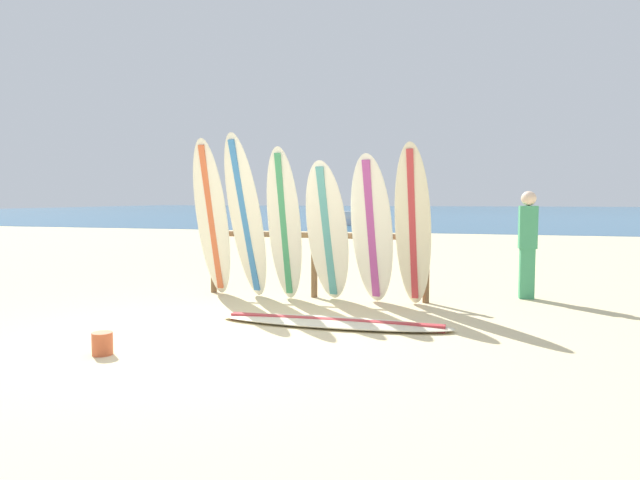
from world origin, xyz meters
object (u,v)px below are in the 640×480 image
Objects in this scene: surfboard_leaning_center_right at (372,230)px; beachgoer_standing at (528,240)px; surfboard_leaning_far_left at (212,219)px; surfboard_leaning_center at (327,233)px; surfboard_leaning_left at (246,217)px; surfboard_leaning_center_left at (284,225)px; sand_bucket at (102,344)px; surfboard_leaning_right at (413,226)px; surfboard_rack at (314,249)px; small_boat_offshore at (350,220)px; surfboard_lying_on_sand at (334,322)px.

surfboard_leaning_center_right is 1.32× the size of beachgoer_standing.
beachgoer_standing is (4.30, 1.08, -0.29)m from surfboard_leaning_far_left.
surfboard_leaning_center_right is at bearing -152.69° from beachgoer_standing.
surfboard_leaning_center_right reaches higher than surfboard_leaning_center.
surfboard_leaning_center_right is (1.75, 0.09, -0.15)m from surfboard_leaning_left.
surfboard_leaning_center_left reaches higher than sand_bucket.
sand_bucket is (-0.13, -2.96, -1.04)m from surfboard_leaning_left.
surfboard_leaning_left reaches higher than surfboard_leaning_right.
beachgoer_standing is at bearing 13.75° from surfboard_rack.
surfboard_leaning_far_left is 1.17× the size of surfboard_leaning_center.
small_boat_offshore is at bearing 102.12° from surfboard_leaning_center.
surfboard_lying_on_sand is 23.98m from small_boat_offshore.
surfboard_leaning_right is at bearing 0.02° from surfboard_leaning_far_left.
surfboard_rack is at bearing 73.60° from sand_bucket.
beachgoer_standing reaches higher than small_boat_offshore.
beachgoer_standing reaches higher than surfboard_rack.
surfboard_leaning_right reaches higher than small_boat_offshore.
surfboard_leaning_left is 0.70× the size of small_boat_offshore.
surfboard_leaning_far_left is at bearing 177.98° from surfboard_leaning_center_left.
surfboard_leaning_left is at bearing -154.21° from surfboard_rack.
surfboard_rack is 2.99m from beachgoer_standing.
surfboard_leaning_far_left reaches higher than surfboard_leaning_center_right.
surfboard_leaning_right is 3.98m from sand_bucket.
surfboard_leaning_center is at bearing 108.07° from surfboard_lying_on_sand.
surfboard_lying_on_sand is (0.42, -1.28, -0.92)m from surfboard_leaning_center.
surfboard_leaning_center is 1.26× the size of beachgoer_standing.
surfboard_leaning_far_left reaches higher than sand_bucket.
surfboard_leaning_center_right is at bearing 5.66° from surfboard_leaning_center.
surfboard_leaning_left is 0.86× the size of surfboard_lying_on_sand.
surfboard_rack is at bearing -78.42° from small_boat_offshore.
small_boat_offshore is (-4.75, 22.13, -0.69)m from surfboard_leaning_center.
sand_bucket is (-2.42, -3.01, -0.95)m from surfboard_leaning_right.
surfboard_leaning_center_right is 9.76× the size of sand_bucket.
surfboard_leaning_left is 3.94m from beachgoer_standing.
surfboard_lying_on_sand is at bearing -38.30° from surfboard_leaning_left.
surfboard_leaning_far_left is at bearing -179.98° from surfboard_leaning_right.
surfboard_rack is 1.92m from surfboard_lying_on_sand.
surfboard_rack is 1.51m from surfboard_leaning_far_left.
surfboard_lying_on_sand is at bearing 45.13° from sand_bucket.
beachgoer_standing is (3.20, 1.12, -0.22)m from surfboard_leaning_center_left.
surfboard_leaning_center_right is 3.69m from sand_bucket.
surfboard_leaning_left is 1.52× the size of beachgoer_standing.
surfboard_leaning_center_left is 1.39× the size of beachgoer_standing.
beachgoer_standing is 0.46× the size of small_boat_offshore.
beachgoer_standing is 7.41× the size of sand_bucket.
surfboard_leaning_center is 22.65m from small_boat_offshore.
surfboard_lying_on_sand is (0.71, -1.66, -0.65)m from surfboard_rack.
small_boat_offshore is at bearing 103.60° from surfboard_leaning_center_right.
surfboard_rack is 1.42× the size of surfboard_leaning_left.
surfboard_leaning_center_right is 0.61× the size of small_boat_offshore.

